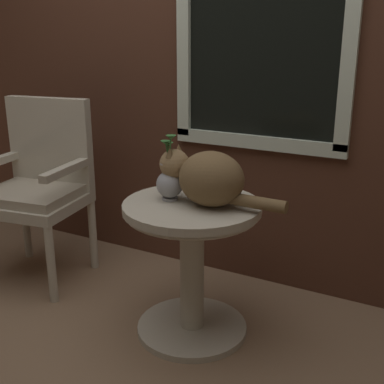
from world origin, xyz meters
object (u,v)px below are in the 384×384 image
at_px(wicker_side_table, 192,248).
at_px(wicker_chair, 39,181).
at_px(pewter_vase_with_ivy, 170,180).
at_px(cat, 208,178).

height_order(wicker_side_table, wicker_chair, wicker_chair).
bearing_deg(wicker_side_table, pewter_vase_with_ivy, -176.05).
bearing_deg(pewter_vase_with_ivy, cat, 6.10).
xyz_separation_m(wicker_chair, pewter_vase_with_ivy, (0.93, -0.14, 0.17)).
distance_m(wicker_side_table, cat, 0.34).
bearing_deg(pewter_vase_with_ivy, wicker_chair, 171.60).
xyz_separation_m(wicker_side_table, pewter_vase_with_ivy, (-0.11, -0.01, 0.30)).
height_order(cat, pewter_vase_with_ivy, pewter_vase_with_ivy).
xyz_separation_m(wicker_chair, cat, (1.10, -0.12, 0.20)).
relative_size(wicker_side_table, cat, 1.09).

